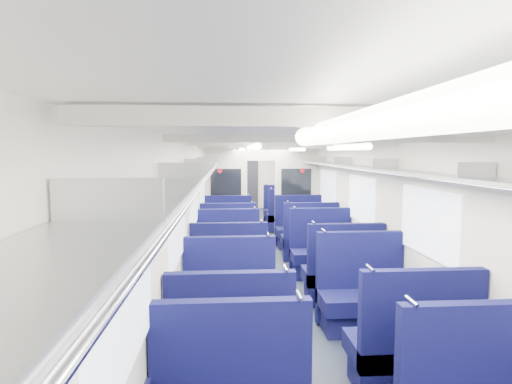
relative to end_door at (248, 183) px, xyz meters
name	(u,v)px	position (x,y,z in m)	size (l,w,h in m)	color
floor	(274,274)	(0.00, -8.94, -1.00)	(2.80, 18.00, 0.01)	black
ceiling	(275,144)	(0.00, -8.94, 1.35)	(2.80, 18.00, 0.01)	silver
wall_left	(196,211)	(-1.40, -8.94, 0.18)	(0.02, 18.00, 2.35)	beige
dado_left	(197,256)	(-1.39, -8.94, -0.65)	(0.03, 17.90, 0.70)	#101136
wall_right	(351,209)	(1.40, -8.94, 0.18)	(0.02, 18.00, 2.35)	beige
dado_right	(349,254)	(1.39, -8.94, -0.65)	(0.03, 17.90, 0.70)	#101136
wall_far	(248,178)	(0.00, 0.06, 0.18)	(2.80, 0.02, 2.35)	beige
luggage_rack_left	(206,165)	(-1.21, -8.94, 0.97)	(0.36, 17.40, 0.18)	#B2B5BA
luggage_rack_right	(342,165)	(1.21, -8.94, 0.97)	(0.36, 17.40, 0.18)	#B2B5BA
windows	(278,199)	(0.00, -9.40, 0.42)	(2.78, 15.60, 0.75)	white
ceiling_fittings	(277,147)	(0.00, -9.20, 1.29)	(2.70, 16.06, 0.11)	beige
end_door	(248,183)	(0.00, 0.00, 0.00)	(0.75, 0.06, 2.00)	black
bulkhead	(261,191)	(0.00, -6.00, 0.23)	(2.80, 0.10, 2.35)	beige
seat_8	(231,357)	(-0.83, -12.70, -0.62)	(1.11, 0.61, 1.23)	#0D0F41
seat_9	(412,352)	(0.83, -12.74, -0.62)	(1.11, 0.61, 1.23)	#0D0F41
seat_10	(230,308)	(-0.83, -11.53, -0.62)	(1.11, 0.61, 1.23)	#0D0F41
seat_11	(363,299)	(0.83, -11.34, -0.62)	(1.11, 0.61, 1.23)	#0D0F41
seat_12	(229,276)	(-0.83, -10.25, -0.62)	(1.11, 0.61, 1.23)	#0D0F41
seat_13	(342,277)	(0.83, -10.44, -0.62)	(1.11, 0.61, 1.23)	#0D0F41
seat_14	(229,256)	(-0.83, -9.10, -0.62)	(1.11, 0.61, 1.23)	#0D0F41
seat_15	(322,255)	(0.83, -9.10, -0.62)	(1.11, 0.61, 1.23)	#0D0F41
seat_16	(228,242)	(-0.83, -7.95, -0.62)	(1.11, 0.61, 1.23)	#0D0F41
seat_17	(309,241)	(0.83, -7.98, -0.62)	(1.11, 0.61, 1.23)	#0D0F41
seat_18	(228,232)	(-0.83, -6.81, -0.62)	(1.11, 0.61, 1.23)	#0D0F41
seat_19	(299,231)	(0.83, -6.82, -0.62)	(1.11, 0.61, 1.23)	#0D0F41
seat_20	(228,218)	(-0.83, -4.76, -0.62)	(1.11, 0.61, 1.23)	#0D0F41
seat_21	(287,218)	(0.83, -4.89, -0.62)	(1.11, 0.61, 1.23)	#0D0F41
seat_22	(228,212)	(-0.83, -3.58, -0.62)	(1.11, 0.61, 1.23)	#0D0F41
seat_23	(282,212)	(0.83, -3.76, -0.62)	(1.11, 0.61, 1.23)	#0D0F41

